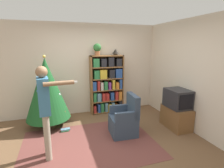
{
  "coord_description": "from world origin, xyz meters",
  "views": [
    {
      "loc": [
        -0.9,
        -3.18,
        1.97
      ],
      "look_at": [
        0.39,
        0.83,
        1.05
      ],
      "focal_mm": 28.0,
      "sensor_mm": 36.0,
      "label": 1
    }
  ],
  "objects_px": {
    "christmas_tree": "(47,89)",
    "standing_person": "(45,105)",
    "television": "(178,98)",
    "armchair": "(125,121)",
    "bookshelf": "(107,85)",
    "table_lamp": "(116,52)",
    "potted_plant": "(97,49)"
  },
  "relations": [
    {
      "from": "standing_person",
      "to": "television",
      "type": "bearing_deg",
      "value": 89.95
    },
    {
      "from": "christmas_tree",
      "to": "table_lamp",
      "type": "relative_size",
      "value": 8.85
    },
    {
      "from": "bookshelf",
      "to": "television",
      "type": "height_order",
      "value": "bookshelf"
    },
    {
      "from": "bookshelf",
      "to": "potted_plant",
      "type": "distance_m",
      "value": 1.09
    },
    {
      "from": "potted_plant",
      "to": "bookshelf",
      "type": "bearing_deg",
      "value": -2.06
    },
    {
      "from": "armchair",
      "to": "table_lamp",
      "type": "height_order",
      "value": "table_lamp"
    },
    {
      "from": "potted_plant",
      "to": "table_lamp",
      "type": "height_order",
      "value": "potted_plant"
    },
    {
      "from": "television",
      "to": "christmas_tree",
      "type": "xyz_separation_m",
      "value": [
        -2.96,
        1.05,
        0.21
      ]
    },
    {
      "from": "bookshelf",
      "to": "christmas_tree",
      "type": "distance_m",
      "value": 1.72
    },
    {
      "from": "bookshelf",
      "to": "potted_plant",
      "type": "relative_size",
      "value": 5.19
    },
    {
      "from": "television",
      "to": "potted_plant",
      "type": "height_order",
      "value": "potted_plant"
    },
    {
      "from": "armchair",
      "to": "potted_plant",
      "type": "bearing_deg",
      "value": -165.96
    },
    {
      "from": "potted_plant",
      "to": "armchair",
      "type": "bearing_deg",
      "value": -79.56
    },
    {
      "from": "television",
      "to": "armchair",
      "type": "xyz_separation_m",
      "value": [
        -1.32,
        0.09,
        -0.42
      ]
    },
    {
      "from": "christmas_tree",
      "to": "standing_person",
      "type": "bearing_deg",
      "value": -88.97
    },
    {
      "from": "christmas_tree",
      "to": "armchair",
      "type": "relative_size",
      "value": 1.92
    },
    {
      "from": "television",
      "to": "christmas_tree",
      "type": "height_order",
      "value": "christmas_tree"
    },
    {
      "from": "christmas_tree",
      "to": "armchair",
      "type": "distance_m",
      "value": 2.01
    },
    {
      "from": "standing_person",
      "to": "potted_plant",
      "type": "distance_m",
      "value": 2.44
    },
    {
      "from": "table_lamp",
      "to": "television",
      "type": "bearing_deg",
      "value": -55.77
    },
    {
      "from": "standing_person",
      "to": "table_lamp",
      "type": "bearing_deg",
      "value": 128.28
    },
    {
      "from": "television",
      "to": "standing_person",
      "type": "distance_m",
      "value": 2.96
    },
    {
      "from": "christmas_tree",
      "to": "standing_person",
      "type": "height_order",
      "value": "christmas_tree"
    },
    {
      "from": "armchair",
      "to": "potted_plant",
      "type": "height_order",
      "value": "potted_plant"
    },
    {
      "from": "christmas_tree",
      "to": "standing_person",
      "type": "relative_size",
      "value": 1.07
    },
    {
      "from": "bookshelf",
      "to": "christmas_tree",
      "type": "xyz_separation_m",
      "value": [
        -1.65,
        -0.48,
        0.11
      ]
    },
    {
      "from": "standing_person",
      "to": "potted_plant",
      "type": "bearing_deg",
      "value": 137.83
    },
    {
      "from": "christmas_tree",
      "to": "television",
      "type": "bearing_deg",
      "value": -19.5
    },
    {
      "from": "christmas_tree",
      "to": "table_lamp",
      "type": "bearing_deg",
      "value": 14.2
    },
    {
      "from": "standing_person",
      "to": "table_lamp",
      "type": "relative_size",
      "value": 8.27
    },
    {
      "from": "television",
      "to": "standing_person",
      "type": "height_order",
      "value": "standing_person"
    },
    {
      "from": "bookshelf",
      "to": "television",
      "type": "bearing_deg",
      "value": -49.25
    }
  ]
}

